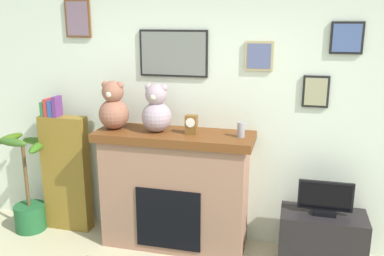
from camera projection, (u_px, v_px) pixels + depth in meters
The scene contains 10 objects.
back_wall at pixel (208, 113), 4.18m from camera, with size 5.20×0.15×2.60m.
fireplace at pixel (175, 189), 4.14m from camera, with size 1.52×0.54×1.17m.
bookshelf at pixel (66, 171), 4.45m from camera, with size 0.49×0.16×1.46m.
potted_plant at pixel (29, 196), 4.48m from camera, with size 0.46×0.49×1.06m.
tv_stand at pixel (322, 240), 3.84m from camera, with size 0.76×0.40×0.52m, color black.
television at pixel (325, 199), 3.74m from camera, with size 0.48×0.14×0.31m.
candle_jar at pixel (241, 130), 3.81m from camera, with size 0.07×0.07×0.14m, color gray.
mantel_clock at pixel (191, 125), 3.91m from camera, with size 0.11×0.08×0.18m.
teddy_bear_grey at pixel (114, 107), 4.06m from camera, with size 0.29×0.29×0.47m.
teddy_bear_brown at pixel (157, 110), 3.96m from camera, with size 0.29×0.29×0.46m.
Camera 1 is at (0.83, -2.00, 2.23)m, focal length 39.25 mm.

